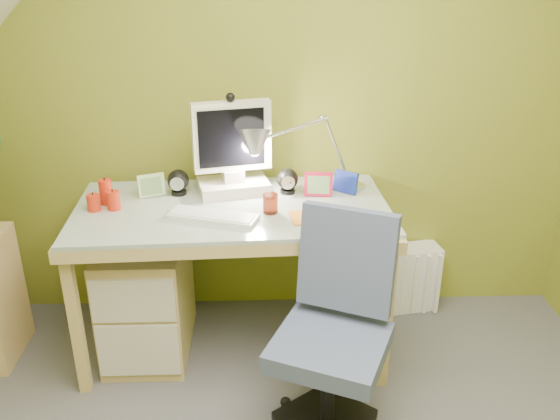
{
  "coord_description": "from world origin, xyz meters",
  "views": [
    {
      "loc": [
        -0.08,
        -1.4,
        1.91
      ],
      "look_at": [
        0.0,
        1.0,
        0.85
      ],
      "focal_mm": 38.0,
      "sensor_mm": 36.0,
      "label": 1
    }
  ],
  "objects_px": {
    "radiator": "(404,278)",
    "desk_lamp": "(325,136)",
    "task_chair": "(330,345)",
    "monitor": "(232,139)",
    "desk": "(235,279)"
  },
  "relations": [
    {
      "from": "radiator",
      "to": "desk_lamp",
      "type": "bearing_deg",
      "value": -173.9
    },
    {
      "from": "desk_lamp",
      "to": "task_chair",
      "type": "bearing_deg",
      "value": -96.2
    },
    {
      "from": "monitor",
      "to": "radiator",
      "type": "distance_m",
      "value": 1.3
    },
    {
      "from": "monitor",
      "to": "radiator",
      "type": "height_order",
      "value": "monitor"
    },
    {
      "from": "desk",
      "to": "desk_lamp",
      "type": "distance_m",
      "value": 0.84
    },
    {
      "from": "desk",
      "to": "task_chair",
      "type": "height_order",
      "value": "task_chair"
    },
    {
      "from": "monitor",
      "to": "radiator",
      "type": "xyz_separation_m",
      "value": [
        0.94,
        0.14,
        -0.88
      ]
    },
    {
      "from": "monitor",
      "to": "task_chair",
      "type": "relative_size",
      "value": 0.62
    },
    {
      "from": "task_chair",
      "to": "desk",
      "type": "bearing_deg",
      "value": 146.71
    },
    {
      "from": "desk",
      "to": "monitor",
      "type": "bearing_deg",
      "value": 87.31
    },
    {
      "from": "task_chair",
      "to": "radiator",
      "type": "relative_size",
      "value": 2.33
    },
    {
      "from": "desk",
      "to": "desk_lamp",
      "type": "bearing_deg",
      "value": 19.12
    },
    {
      "from": "desk",
      "to": "task_chair",
      "type": "relative_size",
      "value": 1.65
    },
    {
      "from": "desk_lamp",
      "to": "radiator",
      "type": "bearing_deg",
      "value": 12.61
    },
    {
      "from": "desk_lamp",
      "to": "radiator",
      "type": "distance_m",
      "value": 1.03
    }
  ]
}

